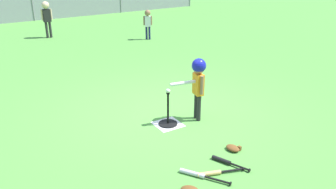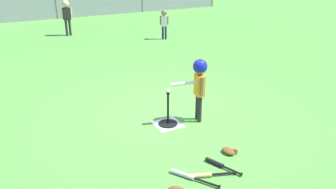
{
  "view_description": "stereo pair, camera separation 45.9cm",
  "coord_description": "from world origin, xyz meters",
  "px_view_note": "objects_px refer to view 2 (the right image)",
  "views": [
    {
      "loc": [
        -2.95,
        -4.83,
        2.73
      ],
      "look_at": [
        -0.19,
        -0.38,
        0.55
      ],
      "focal_mm": 37.02,
      "sensor_mm": 36.0,
      "label": 1
    },
    {
      "loc": [
        -2.55,
        -5.06,
        2.73
      ],
      "look_at": [
        -0.19,
        -0.38,
        0.55
      ],
      "focal_mm": 37.02,
      "sensor_mm": 36.0,
      "label": 2
    }
  ],
  "objects_px": {
    "batting_tee": "(168,120)",
    "baseball_on_tee": "(168,91)",
    "spare_bat_wood": "(205,175)",
    "spare_bat_silver": "(188,176)",
    "fielder_deep_center": "(164,20)",
    "fielder_deep_left": "(67,13)",
    "spare_bat_black": "(218,164)",
    "batter_child": "(199,78)",
    "glove_by_plate": "(229,151)"
  },
  "relations": [
    {
      "from": "batting_tee",
      "to": "glove_by_plate",
      "type": "height_order",
      "value": "batting_tee"
    },
    {
      "from": "fielder_deep_center",
      "to": "glove_by_plate",
      "type": "bearing_deg",
      "value": -108.58
    },
    {
      "from": "batting_tee",
      "to": "fielder_deep_center",
      "type": "bearing_deg",
      "value": 64.43
    },
    {
      "from": "spare_bat_wood",
      "to": "batter_child",
      "type": "bearing_deg",
      "value": 61.92
    },
    {
      "from": "batting_tee",
      "to": "spare_bat_silver",
      "type": "relative_size",
      "value": 0.95
    },
    {
      "from": "baseball_on_tee",
      "to": "spare_bat_wood",
      "type": "height_order",
      "value": "baseball_on_tee"
    },
    {
      "from": "batter_child",
      "to": "spare_bat_silver",
      "type": "xyz_separation_m",
      "value": [
        -0.98,
        -1.36,
        -0.76
      ]
    },
    {
      "from": "spare_bat_wood",
      "to": "spare_bat_black",
      "type": "distance_m",
      "value": 0.33
    },
    {
      "from": "baseball_on_tee",
      "to": "glove_by_plate",
      "type": "xyz_separation_m",
      "value": [
        0.38,
        -1.21,
        -0.58
      ]
    },
    {
      "from": "baseball_on_tee",
      "to": "spare_bat_black",
      "type": "xyz_separation_m",
      "value": [
        0.06,
        -1.41,
        -0.59
      ]
    },
    {
      "from": "spare_bat_silver",
      "to": "spare_bat_wood",
      "type": "bearing_deg",
      "value": -21.77
    },
    {
      "from": "batting_tee",
      "to": "baseball_on_tee",
      "type": "relative_size",
      "value": 7.86
    },
    {
      "from": "spare_bat_wood",
      "to": "spare_bat_black",
      "type": "bearing_deg",
      "value": 23.07
    },
    {
      "from": "fielder_deep_left",
      "to": "spare_bat_silver",
      "type": "xyz_separation_m",
      "value": [
        -0.38,
        -9.01,
        -0.75
      ]
    },
    {
      "from": "batting_tee",
      "to": "fielder_deep_left",
      "type": "distance_m",
      "value": 7.58
    },
    {
      "from": "fielder_deep_center",
      "to": "fielder_deep_left",
      "type": "distance_m",
      "value": 3.39
    },
    {
      "from": "batting_tee",
      "to": "spare_bat_black",
      "type": "distance_m",
      "value": 1.42
    },
    {
      "from": "spare_bat_wood",
      "to": "fielder_deep_left",
      "type": "bearing_deg",
      "value": 88.94
    },
    {
      "from": "spare_bat_black",
      "to": "batter_child",
      "type": "bearing_deg",
      "value": 70.38
    },
    {
      "from": "baseball_on_tee",
      "to": "fielder_deep_center",
      "type": "relative_size",
      "value": 0.08
    },
    {
      "from": "fielder_deep_left",
      "to": "spare_bat_silver",
      "type": "relative_size",
      "value": 1.97
    },
    {
      "from": "batter_child",
      "to": "fielder_deep_left",
      "type": "bearing_deg",
      "value": 94.51
    },
    {
      "from": "baseball_on_tee",
      "to": "spare_bat_silver",
      "type": "xyz_separation_m",
      "value": [
        -0.45,
        -1.46,
        -0.59
      ]
    },
    {
      "from": "fielder_deep_center",
      "to": "spare_bat_black",
      "type": "distance_m",
      "value": 7.47
    },
    {
      "from": "batting_tee",
      "to": "batter_child",
      "type": "relative_size",
      "value": 0.53
    },
    {
      "from": "batter_child",
      "to": "spare_bat_black",
      "type": "xyz_separation_m",
      "value": [
        -0.47,
        -1.32,
        -0.76
      ]
    },
    {
      "from": "batter_child",
      "to": "fielder_deep_left",
      "type": "height_order",
      "value": "fielder_deep_left"
    },
    {
      "from": "spare_bat_wood",
      "to": "spare_bat_silver",
      "type": "bearing_deg",
      "value": 158.23
    },
    {
      "from": "spare_bat_silver",
      "to": "spare_bat_wood",
      "type": "xyz_separation_m",
      "value": [
        0.21,
        -0.08,
        0.0
      ]
    },
    {
      "from": "fielder_deep_left",
      "to": "spare_bat_wood",
      "type": "height_order",
      "value": "fielder_deep_left"
    },
    {
      "from": "batting_tee",
      "to": "baseball_on_tee",
      "type": "bearing_deg",
      "value": 0.0
    },
    {
      "from": "baseball_on_tee",
      "to": "fielder_deep_center",
      "type": "height_order",
      "value": "fielder_deep_center"
    },
    {
      "from": "glove_by_plate",
      "to": "baseball_on_tee",
      "type": "bearing_deg",
      "value": 107.63
    },
    {
      "from": "batter_child",
      "to": "spare_bat_silver",
      "type": "height_order",
      "value": "batter_child"
    },
    {
      "from": "fielder_deep_left",
      "to": "spare_bat_black",
      "type": "relative_size",
      "value": 2.22
    },
    {
      "from": "baseball_on_tee",
      "to": "batting_tee",
      "type": "bearing_deg",
      "value": 0.0
    },
    {
      "from": "batting_tee",
      "to": "fielder_deep_center",
      "type": "height_order",
      "value": "fielder_deep_center"
    },
    {
      "from": "fielder_deep_left",
      "to": "batting_tee",
      "type": "bearing_deg",
      "value": -89.44
    },
    {
      "from": "fielder_deep_center",
      "to": "spare_bat_silver",
      "type": "xyz_separation_m",
      "value": [
        -3.11,
        -7.02,
        -0.6
      ]
    },
    {
      "from": "batter_child",
      "to": "glove_by_plate",
      "type": "bearing_deg",
      "value": -97.43
    },
    {
      "from": "baseball_on_tee",
      "to": "glove_by_plate",
      "type": "bearing_deg",
      "value": -72.37
    },
    {
      "from": "spare_bat_black",
      "to": "spare_bat_silver",
      "type": "bearing_deg",
      "value": -174.89
    },
    {
      "from": "batter_child",
      "to": "spare_bat_wood",
      "type": "height_order",
      "value": "batter_child"
    },
    {
      "from": "fielder_deep_center",
      "to": "batter_child",
      "type": "bearing_deg",
      "value": -110.64
    },
    {
      "from": "baseball_on_tee",
      "to": "spare_bat_wood",
      "type": "bearing_deg",
      "value": -98.91
    },
    {
      "from": "spare_bat_silver",
      "to": "fielder_deep_center",
      "type": "bearing_deg",
      "value": 66.11
    },
    {
      "from": "fielder_deep_left",
      "to": "glove_by_plate",
      "type": "bearing_deg",
      "value": -87.01
    },
    {
      "from": "batting_tee",
      "to": "baseball_on_tee",
      "type": "height_order",
      "value": "baseball_on_tee"
    },
    {
      "from": "spare_bat_wood",
      "to": "spare_bat_black",
      "type": "xyz_separation_m",
      "value": [
        0.3,
        0.13,
        0.0
      ]
    },
    {
      "from": "spare_bat_silver",
      "to": "glove_by_plate",
      "type": "xyz_separation_m",
      "value": [
        0.83,
        0.25,
        0.01
      ]
    }
  ]
}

